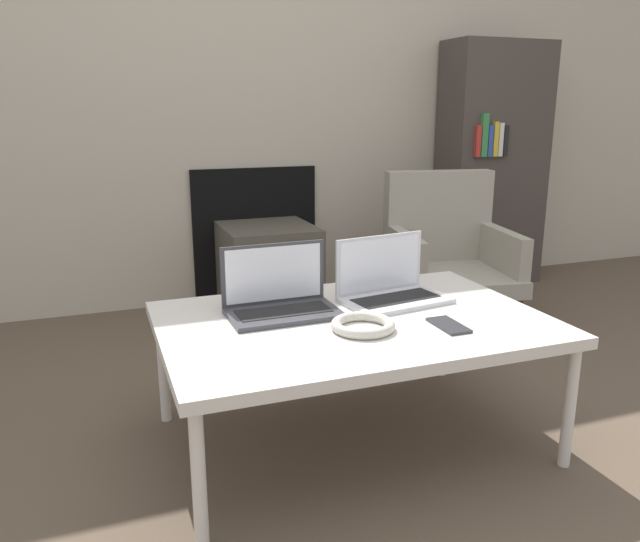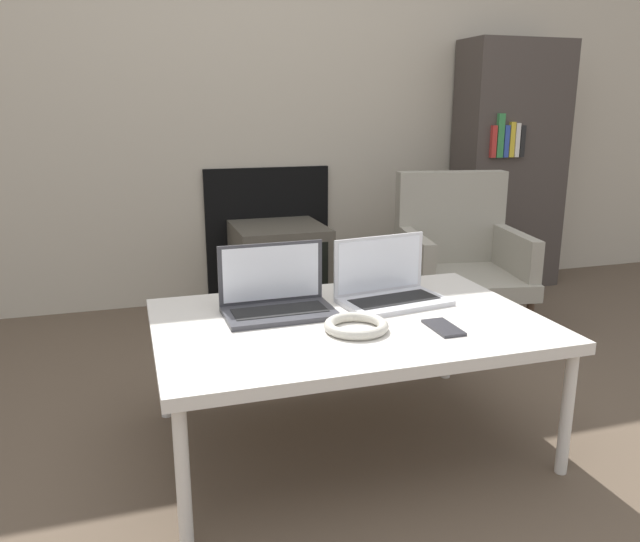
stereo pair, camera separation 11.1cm
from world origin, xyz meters
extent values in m
plane|color=brown|center=(0.00, 0.00, 0.00)|extent=(14.00, 14.00, 0.00)
cube|color=#B7AD99|center=(0.00, 2.04, 1.30)|extent=(7.00, 0.06, 2.60)
cube|color=black|center=(0.12, 2.00, 0.37)|extent=(0.71, 0.03, 0.74)
cube|color=silver|center=(0.00, 0.32, 0.41)|extent=(1.19, 0.80, 0.04)
cylinder|color=silver|center=(-0.55, -0.04, 0.20)|extent=(0.04, 0.04, 0.39)
cylinder|color=silver|center=(0.55, -0.04, 0.20)|extent=(0.04, 0.04, 0.39)
cylinder|color=silver|center=(-0.55, 0.68, 0.20)|extent=(0.04, 0.04, 0.39)
cylinder|color=silver|center=(0.55, 0.68, 0.20)|extent=(0.04, 0.04, 0.39)
cube|color=#38383D|center=(-0.20, 0.42, 0.43)|extent=(0.35, 0.22, 0.02)
cube|color=black|center=(-0.20, 0.42, 0.44)|extent=(0.30, 0.12, 0.00)
cube|color=#38383D|center=(-0.20, 0.52, 0.54)|extent=(0.35, 0.01, 0.20)
cube|color=white|center=(-0.20, 0.52, 0.54)|extent=(0.32, 0.01, 0.18)
cube|color=silver|center=(0.20, 0.42, 0.43)|extent=(0.38, 0.26, 0.02)
cube|color=black|center=(0.20, 0.42, 0.44)|extent=(0.31, 0.16, 0.00)
cube|color=silver|center=(0.18, 0.52, 0.54)|extent=(0.35, 0.06, 0.20)
cube|color=white|center=(0.18, 0.52, 0.54)|extent=(0.32, 0.05, 0.18)
torus|color=beige|center=(-0.01, 0.22, 0.44)|extent=(0.19, 0.19, 0.03)
cube|color=#333338|center=(0.24, 0.15, 0.43)|extent=(0.07, 0.15, 0.01)
cube|color=#4C473D|center=(0.12, 1.75, 0.23)|extent=(0.47, 0.49, 0.46)
cube|color=black|center=(0.12, 1.50, 0.23)|extent=(0.39, 0.01, 0.36)
cube|color=gray|center=(0.93, 1.22, 0.24)|extent=(0.66, 0.67, 0.08)
cube|color=gray|center=(0.97, 1.45, 0.51)|extent=(0.57, 0.20, 0.47)
cube|color=gray|center=(0.68, 1.26, 0.38)|extent=(0.15, 0.52, 0.20)
cube|color=gray|center=(1.17, 1.17, 0.38)|extent=(0.15, 0.52, 0.20)
cylinder|color=#4C3828|center=(0.69, 0.98, 0.10)|extent=(0.04, 0.04, 0.20)
cylinder|color=#4C3828|center=(1.16, 0.98, 0.10)|extent=(0.04, 0.04, 0.20)
cylinder|color=#4C3828|center=(0.69, 1.46, 0.10)|extent=(0.04, 0.04, 0.20)
cylinder|color=#4C3828|center=(1.16, 1.46, 0.10)|extent=(0.04, 0.04, 0.20)
cube|color=#3F3833|center=(1.56, 1.84, 0.72)|extent=(0.62, 0.30, 1.44)
cube|color=#B22D28|center=(1.34, 1.68, 0.88)|extent=(0.03, 0.02, 0.18)
cube|color=#337F42|center=(1.38, 1.68, 0.91)|extent=(0.04, 0.02, 0.24)
cube|color=#2D479E|center=(1.43, 1.68, 0.88)|extent=(0.03, 0.02, 0.18)
cube|color=gold|center=(1.46, 1.68, 0.89)|extent=(0.03, 0.02, 0.19)
cube|color=silver|center=(1.50, 1.68, 0.89)|extent=(0.03, 0.02, 0.19)
cube|color=black|center=(1.53, 1.68, 0.88)|extent=(0.03, 0.02, 0.17)
camera|label=1|loc=(-0.74, -1.37, 1.07)|focal=35.00mm
camera|label=2|loc=(-0.64, -1.41, 1.07)|focal=35.00mm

